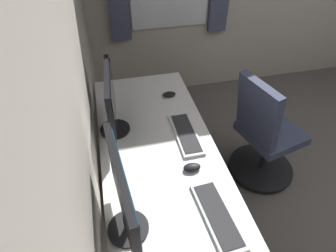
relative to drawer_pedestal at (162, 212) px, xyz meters
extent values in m
cube|color=beige|center=(-0.15, 0.40, 0.95)|extent=(4.77, 0.10, 2.60)
cube|color=white|center=(0.16, -0.03, 0.37)|extent=(1.86, 0.72, 0.03)
cylinder|color=silver|center=(1.03, -0.33, 0.00)|extent=(0.05, 0.05, 0.70)
cylinder|color=silver|center=(1.03, 0.27, 0.00)|extent=(0.05, 0.05, 0.70)
cube|color=white|center=(0.00, 0.00, 0.00)|extent=(0.40, 0.50, 0.69)
cube|color=silver|center=(0.00, -0.25, 0.00)|extent=(0.37, 0.01, 0.61)
cylinder|color=black|center=(0.45, 0.22, 0.39)|extent=(0.20, 0.20, 0.01)
cylinder|color=black|center=(0.45, 0.22, 0.44)|extent=(0.04, 0.04, 0.10)
cube|color=black|center=(0.45, 0.22, 0.65)|extent=(0.50, 0.06, 0.32)
cube|color=black|center=(0.45, 0.21, 0.65)|extent=(0.46, 0.03, 0.28)
cylinder|color=black|center=(-0.29, 0.23, 0.39)|extent=(0.20, 0.20, 0.01)
cylinder|color=black|center=(-0.29, 0.23, 0.44)|extent=(0.04, 0.04, 0.10)
cube|color=black|center=(-0.29, 0.23, 0.67)|extent=(0.54, 0.08, 0.35)
cube|color=navy|center=(-0.30, 0.21, 0.67)|extent=(0.50, 0.05, 0.31)
cube|color=silver|center=(-0.32, -0.22, 0.39)|extent=(0.43, 0.17, 0.02)
cube|color=#2D2D30|center=(-0.32, -0.22, 0.40)|extent=(0.38, 0.14, 0.00)
cube|color=silver|center=(0.29, -0.23, 0.39)|extent=(0.42, 0.14, 0.02)
cube|color=#2D2D30|center=(0.29, -0.23, 0.40)|extent=(0.38, 0.11, 0.00)
ellipsoid|color=black|center=(0.00, -0.18, 0.40)|extent=(0.06, 0.10, 0.03)
ellipsoid|color=black|center=(0.75, -0.22, 0.40)|extent=(0.06, 0.10, 0.03)
cube|color=#383D56|center=(0.44, -1.00, 0.11)|extent=(0.53, 0.51, 0.07)
cube|color=#383D56|center=(0.39, -0.80, 0.40)|extent=(0.42, 0.22, 0.50)
cylinder|color=black|center=(0.44, -1.00, -0.10)|extent=(0.05, 0.05, 0.37)
cylinder|color=black|center=(0.44, -1.00, -0.31)|extent=(0.56, 0.56, 0.03)
camera|label=1|loc=(-1.05, 0.20, 1.68)|focal=30.82mm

